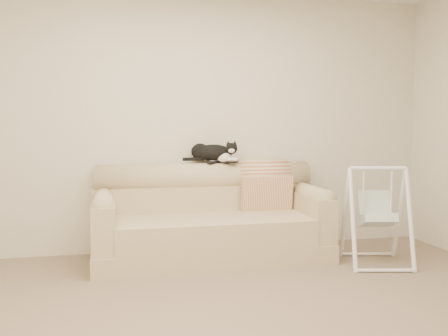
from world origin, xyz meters
name	(u,v)px	position (x,y,z in m)	size (l,w,h in m)	color
ground_plane	(244,322)	(0.00, 0.00, 0.00)	(5.00, 5.00, 0.00)	#78634D
room_shell	(245,85)	(0.00, 0.00, 1.53)	(5.04, 4.04, 2.60)	beige
sofa	(210,222)	(0.09, 1.62, 0.35)	(2.20, 0.93, 0.90)	#C3A88D
remote_a	(214,162)	(0.19, 1.85, 0.91)	(0.18, 0.15, 0.03)	black
remote_b	(229,162)	(0.33, 1.81, 0.91)	(0.17, 0.14, 0.02)	black
tuxedo_cat	(213,152)	(0.18, 1.88, 1.00)	(0.55, 0.35, 0.22)	black
throw_blanket	(263,179)	(0.70, 1.84, 0.72)	(0.52, 0.38, 0.58)	#BC6537
baby_swing	(377,215)	(1.54, 1.06, 0.45)	(0.67, 0.69, 0.91)	white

